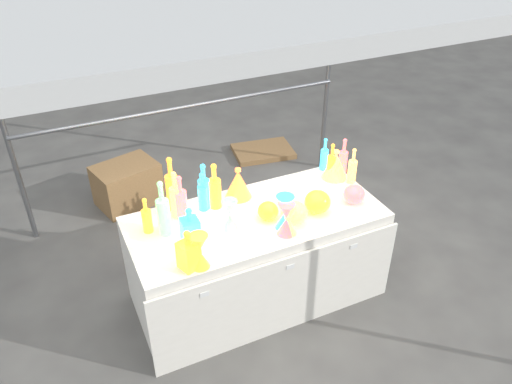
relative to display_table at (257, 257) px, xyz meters
name	(u,v)px	position (x,y,z in m)	size (l,w,h in m)	color
ground	(256,293)	(0.00, 0.01, -0.37)	(80.00, 80.00, 0.00)	slate
display_table	(257,257)	(0.00, 0.00, 0.00)	(1.84, 0.83, 0.75)	white
cardboard_box_closed	(127,184)	(-0.60, 1.69, -0.16)	(0.58, 0.42, 0.42)	#986F44
cardboard_box_flat	(263,151)	(1.04, 2.05, -0.35)	(0.67, 0.48, 0.06)	#986F44
bottle_0	(146,215)	(-0.73, 0.16, 0.51)	(0.07, 0.07, 0.26)	red
bottle_1	(203,192)	(-0.31, 0.24, 0.53)	(0.07, 0.07, 0.30)	#1C9F1D
bottle_2	(171,183)	(-0.49, 0.35, 0.58)	(0.09, 0.09, 0.41)	yellow
bottle_3	(181,197)	(-0.47, 0.22, 0.54)	(0.09, 0.09, 0.33)	#2C21C6
bottle_4	(175,194)	(-0.50, 0.25, 0.55)	(0.08, 0.08, 0.36)	#168C73
bottle_5	(163,208)	(-0.63, 0.09, 0.58)	(0.09, 0.09, 0.41)	#D129C5
bottle_6	(215,186)	(-0.22, 0.24, 0.55)	(0.09, 0.09, 0.35)	red
bottle_7	(204,186)	(-0.29, 0.26, 0.55)	(0.08, 0.08, 0.36)	#1C9F1D
decanter_1	(188,249)	(-0.59, -0.30, 0.51)	(0.11, 0.11, 0.28)	yellow
decanter_2	(190,226)	(-0.51, -0.08, 0.51)	(0.11, 0.11, 0.27)	#1C9F1D
hourglass_0	(200,251)	(-0.53, -0.33, 0.49)	(0.12, 0.12, 0.24)	yellow
hourglass_1	(286,219)	(0.09, -0.26, 0.50)	(0.12, 0.12, 0.24)	#2C21C6
hourglass_2	(290,219)	(0.12, -0.26, 0.49)	(0.11, 0.11, 0.22)	#168C73
hourglass_3	(230,215)	(-0.22, -0.04, 0.49)	(0.11, 0.11, 0.22)	#D129C5
hourglass_5	(285,212)	(0.12, -0.19, 0.50)	(0.13, 0.13, 0.25)	#1C9F1D
globe_0	(317,203)	(0.41, -0.13, 0.45)	(0.19, 0.19, 0.15)	red
globe_1	(294,214)	(0.20, -0.18, 0.45)	(0.19, 0.19, 0.15)	#168C73
globe_2	(268,212)	(0.06, -0.06, 0.43)	(0.15, 0.15, 0.12)	yellow
globe_3	(354,195)	(0.71, -0.14, 0.44)	(0.16, 0.16, 0.13)	#2C21C6
lampshade_0	(238,183)	(-0.01, 0.29, 0.49)	(0.20, 0.20, 0.24)	yellow
lampshade_3	(335,164)	(0.78, 0.22, 0.50)	(0.20, 0.20, 0.24)	#168C73
bottle_8	(325,154)	(0.77, 0.36, 0.52)	(0.06, 0.06, 0.28)	#1C9F1D
bottle_9	(332,161)	(0.75, 0.23, 0.53)	(0.07, 0.07, 0.30)	yellow
bottle_10	(343,157)	(0.86, 0.23, 0.53)	(0.07, 0.07, 0.32)	#2C21C6
bottle_11	(353,166)	(0.86, 0.10, 0.52)	(0.07, 0.07, 0.30)	#168C73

